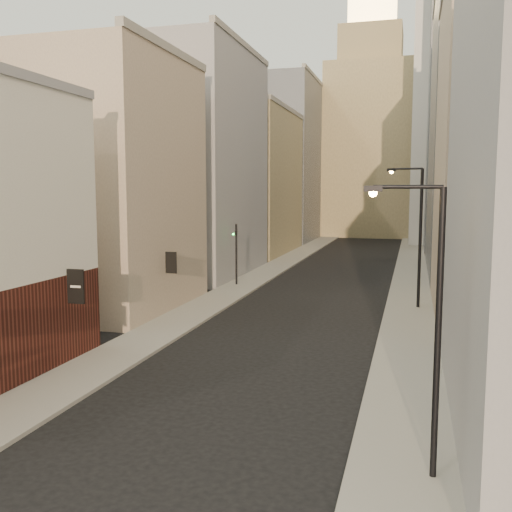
# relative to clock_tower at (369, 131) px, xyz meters

# --- Properties ---
(sidewalk_left) EXTENTS (3.00, 140.00, 0.15)m
(sidewalk_left) POSITION_rel_clock_tower_xyz_m (-5.50, -37.00, -17.56)
(sidewalk_left) COLOR gray
(sidewalk_left) RESTS_ON ground
(sidewalk_right) EXTENTS (3.00, 140.00, 0.15)m
(sidewalk_right) POSITION_rel_clock_tower_xyz_m (7.50, -37.00, -17.56)
(sidewalk_right) COLOR gray
(sidewalk_right) RESTS_ON ground
(left_bldg_beige) EXTENTS (8.00, 12.00, 16.00)m
(left_bldg_beige) POSITION_rel_clock_tower_xyz_m (-11.00, -66.00, -9.63)
(left_bldg_beige) COLOR tan
(left_bldg_beige) RESTS_ON ground
(left_bldg_grey) EXTENTS (8.00, 16.00, 20.00)m
(left_bldg_grey) POSITION_rel_clock_tower_xyz_m (-11.00, -50.00, -7.63)
(left_bldg_grey) COLOR gray
(left_bldg_grey) RESTS_ON ground
(left_bldg_tan) EXTENTS (8.00, 18.00, 17.00)m
(left_bldg_tan) POSITION_rel_clock_tower_xyz_m (-11.00, -32.00, -9.13)
(left_bldg_tan) COLOR #8E7E59
(left_bldg_tan) RESTS_ON ground
(left_bldg_wingrid) EXTENTS (8.00, 20.00, 24.00)m
(left_bldg_wingrid) POSITION_rel_clock_tower_xyz_m (-11.00, -12.00, -5.63)
(left_bldg_wingrid) COLOR gray
(left_bldg_wingrid) RESTS_ON ground
(right_bldg_beige) EXTENTS (8.00, 16.00, 20.00)m
(right_bldg_beige) POSITION_rel_clock_tower_xyz_m (13.00, -62.00, -7.63)
(right_bldg_beige) COLOR tan
(right_bldg_beige) RESTS_ON ground
(right_bldg_wingrid) EXTENTS (8.00, 20.00, 26.00)m
(right_bldg_wingrid) POSITION_rel_clock_tower_xyz_m (13.00, -42.00, -4.63)
(right_bldg_wingrid) COLOR gray
(right_bldg_wingrid) RESTS_ON ground
(highrise) EXTENTS (21.00, 23.00, 51.20)m
(highrise) POSITION_rel_clock_tower_xyz_m (19.00, -14.00, 8.02)
(highrise) COLOR gray
(highrise) RESTS_ON ground
(clock_tower) EXTENTS (14.00, 14.00, 44.90)m
(clock_tower) POSITION_rel_clock_tower_xyz_m (0.00, 0.00, 0.00)
(clock_tower) COLOR #8E7E59
(clock_tower) RESTS_ON ground
(white_tower) EXTENTS (8.00, 8.00, 41.50)m
(white_tower) POSITION_rel_clock_tower_xyz_m (11.00, -14.00, 0.97)
(white_tower) COLOR silver
(white_tower) RESTS_ON ground
(streetlamp_near) EXTENTS (2.06, 0.27, 7.85)m
(streetlamp_near) POSITION_rel_clock_tower_xyz_m (8.09, -84.07, -13.15)
(streetlamp_near) COLOR black
(streetlamp_near) RESTS_ON ground
(streetlamp_mid) EXTENTS (2.33, 0.86, 9.13)m
(streetlamp_mid) POSITION_rel_clock_tower_xyz_m (7.82, -61.20, -12.42)
(streetlamp_mid) COLOR black
(streetlamp_mid) RESTS_ON ground
(traffic_light_left) EXTENTS (0.54, 0.42, 5.00)m
(traffic_light_left) POSITION_rel_clock_tower_xyz_m (-6.02, -55.86, -14.12)
(traffic_light_left) COLOR black
(traffic_light_left) RESTS_ON ground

